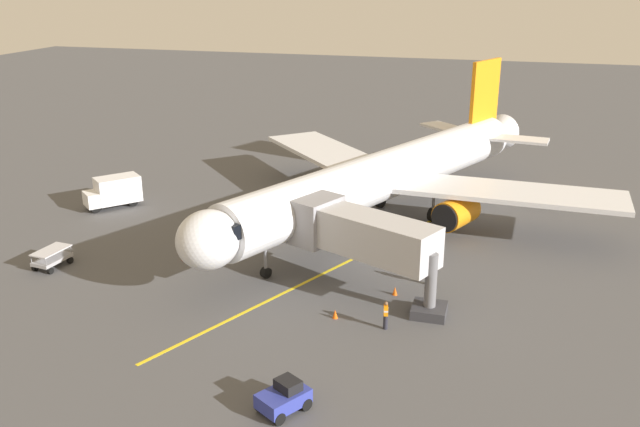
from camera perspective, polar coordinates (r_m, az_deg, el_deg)
ground_plane at (r=56.64m, az=4.06°, el=-0.20°), size 220.00×220.00×0.00m
apron_lead_in_line at (r=49.57m, az=4.11°, el=-3.14°), size 16.87×36.47×0.01m
airplane at (r=54.02m, az=5.72°, el=3.24°), size 31.88×38.02×11.50m
jet_bridge at (r=42.45m, az=2.88°, el=-1.63°), size 11.12×6.97×5.40m
ground_crew_marshaller at (r=38.94m, az=5.50°, el=-8.41°), size 0.34×0.45×1.71m
ground_crew_wing_walker at (r=44.46m, az=9.39°, el=-4.89°), size 0.46×0.46×1.71m
ground_crew_loader at (r=56.51m, az=-5.15°, el=0.68°), size 0.45×0.35×1.71m
tug_near_nose at (r=32.40m, az=-3.02°, el=-15.05°), size 2.48×2.74×1.50m
box_truck_portside at (r=60.82m, az=-16.86°, el=1.77°), size 4.48×4.76×2.62m
baggage_cart_starboard_side at (r=50.08m, az=-21.46°, el=-3.47°), size 1.80×2.74×1.27m
tug_rear_apron at (r=62.69m, az=18.52°, el=1.46°), size 2.48×2.74×1.50m
safety_cone_nose_left at (r=40.18m, az=1.27°, el=-8.37°), size 0.32×0.32×0.55m
safety_cone_nose_right at (r=48.77m, az=-11.30°, el=-3.54°), size 0.32×0.32×0.55m
safety_cone_wing_port at (r=43.14m, az=6.27°, el=-6.43°), size 0.32×0.32×0.55m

